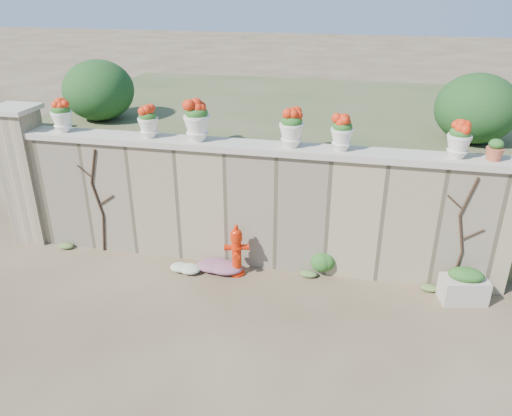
% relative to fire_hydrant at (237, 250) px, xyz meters
% --- Properties ---
extents(ground, '(80.00, 80.00, 0.00)m').
position_rel_fire_hydrant_xyz_m(ground, '(0.17, -1.33, -0.45)').
color(ground, brown).
rests_on(ground, ground).
extents(stone_wall, '(8.00, 0.40, 2.00)m').
position_rel_fire_hydrant_xyz_m(stone_wall, '(0.17, 0.47, 0.55)').
color(stone_wall, gray).
rests_on(stone_wall, ground).
extents(wall_cap, '(8.10, 0.52, 0.10)m').
position_rel_fire_hydrant_xyz_m(wall_cap, '(0.17, 0.47, 1.60)').
color(wall_cap, '#B8AC9B').
rests_on(wall_cap, stone_wall).
extents(gate_pillar, '(0.72, 0.72, 2.48)m').
position_rel_fire_hydrant_xyz_m(gate_pillar, '(-3.98, 0.47, 0.80)').
color(gate_pillar, gray).
rests_on(gate_pillar, ground).
extents(raised_fill, '(9.00, 6.00, 2.00)m').
position_rel_fire_hydrant_xyz_m(raised_fill, '(0.17, 3.67, 0.55)').
color(raised_fill, '#384C23').
rests_on(raised_fill, ground).
extents(back_shrub_left, '(1.30, 1.30, 1.10)m').
position_rel_fire_hydrant_xyz_m(back_shrub_left, '(-3.03, 1.67, 2.10)').
color(back_shrub_left, '#143814').
rests_on(back_shrub_left, raised_fill).
extents(back_shrub_right, '(1.30, 1.30, 1.10)m').
position_rel_fire_hydrant_xyz_m(back_shrub_right, '(3.57, 1.67, 2.10)').
color(back_shrub_right, '#143814').
rests_on(back_shrub_right, raised_fill).
extents(vine_left, '(0.60, 0.04, 1.91)m').
position_rel_fire_hydrant_xyz_m(vine_left, '(-2.51, 0.25, 0.54)').
color(vine_left, black).
rests_on(vine_left, ground).
extents(vine_right, '(0.60, 0.04, 1.91)m').
position_rel_fire_hydrant_xyz_m(vine_right, '(3.39, 0.25, 0.54)').
color(vine_right, black).
rests_on(vine_right, ground).
extents(fire_hydrant, '(0.39, 0.28, 0.90)m').
position_rel_fire_hydrant_xyz_m(fire_hydrant, '(0.00, 0.00, 0.00)').
color(fire_hydrant, red).
rests_on(fire_hydrant, ground).
extents(planter_box, '(0.73, 0.52, 0.55)m').
position_rel_fire_hydrant_xyz_m(planter_box, '(3.51, 0.01, -0.20)').
color(planter_box, '#B8AC9B').
rests_on(planter_box, ground).
extents(green_shrub, '(0.56, 0.51, 0.53)m').
position_rel_fire_hydrant_xyz_m(green_shrub, '(1.37, 0.22, -0.19)').
color(green_shrub, '#1E5119').
rests_on(green_shrub, ground).
extents(magenta_clump, '(0.79, 0.53, 0.21)m').
position_rel_fire_hydrant_xyz_m(magenta_clump, '(-0.36, 0.04, -0.35)').
color(magenta_clump, '#B3238B').
rests_on(magenta_clump, ground).
extents(white_flowers, '(0.48, 0.38, 0.17)m').
position_rel_fire_hydrant_xyz_m(white_flowers, '(-0.87, -0.13, -0.37)').
color(white_flowers, white).
rests_on(white_flowers, ground).
extents(urn_pot_0, '(0.35, 0.35, 0.55)m').
position_rel_fire_hydrant_xyz_m(urn_pot_0, '(-3.08, 0.47, 1.92)').
color(urn_pot_0, silver).
rests_on(urn_pot_0, wall_cap).
extents(urn_pot_1, '(0.33, 0.33, 0.51)m').
position_rel_fire_hydrant_xyz_m(urn_pot_1, '(-1.55, 0.47, 1.90)').
color(urn_pot_1, silver).
rests_on(urn_pot_1, wall_cap).
extents(urn_pot_2, '(0.41, 0.41, 0.65)m').
position_rel_fire_hydrant_xyz_m(urn_pot_2, '(-0.73, 0.47, 1.97)').
color(urn_pot_2, silver).
rests_on(urn_pot_2, wall_cap).
extents(urn_pot_3, '(0.37, 0.37, 0.58)m').
position_rel_fire_hydrant_xyz_m(urn_pot_3, '(0.77, 0.47, 1.93)').
color(urn_pot_3, silver).
rests_on(urn_pot_3, wall_cap).
extents(urn_pot_4, '(0.34, 0.34, 0.53)m').
position_rel_fire_hydrant_xyz_m(urn_pot_4, '(1.52, 0.47, 1.91)').
color(urn_pot_4, silver).
rests_on(urn_pot_4, wall_cap).
extents(urn_pot_5, '(0.34, 0.34, 0.54)m').
position_rel_fire_hydrant_xyz_m(urn_pot_5, '(3.16, 0.47, 1.91)').
color(urn_pot_5, silver).
rests_on(urn_pot_5, wall_cap).
extents(terracotta_pot, '(0.25, 0.25, 0.30)m').
position_rel_fire_hydrant_xyz_m(terracotta_pot, '(3.66, 0.47, 1.78)').
color(terracotta_pot, '#B45537').
rests_on(terracotta_pot, wall_cap).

